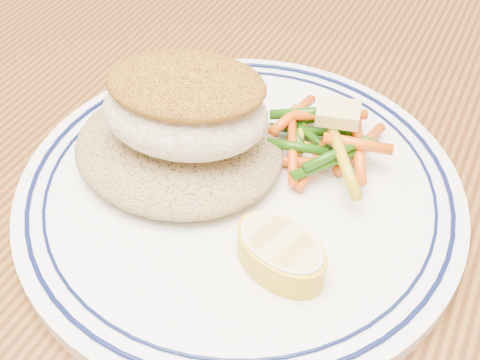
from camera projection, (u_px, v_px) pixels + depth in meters
name	position (u px, v px, depth m)	size (l,w,h in m)	color
dining_table	(204.00, 282.00, 0.49)	(1.50, 0.90, 0.75)	#4B280F
plate	(240.00, 191.00, 0.41)	(0.30, 0.30, 0.02)	white
rice_pilaf	(178.00, 144.00, 0.41)	(0.15, 0.13, 0.03)	olive
fish_fillet	(185.00, 105.00, 0.39)	(0.13, 0.10, 0.06)	beige
vegetable_pile	(320.00, 139.00, 0.42)	(0.10, 0.10, 0.03)	#B89D13
butter_pat	(338.00, 113.00, 0.41)	(0.03, 0.02, 0.01)	#D8C969
lemon_wedge	(281.00, 252.00, 0.35)	(0.07, 0.07, 0.02)	yellow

